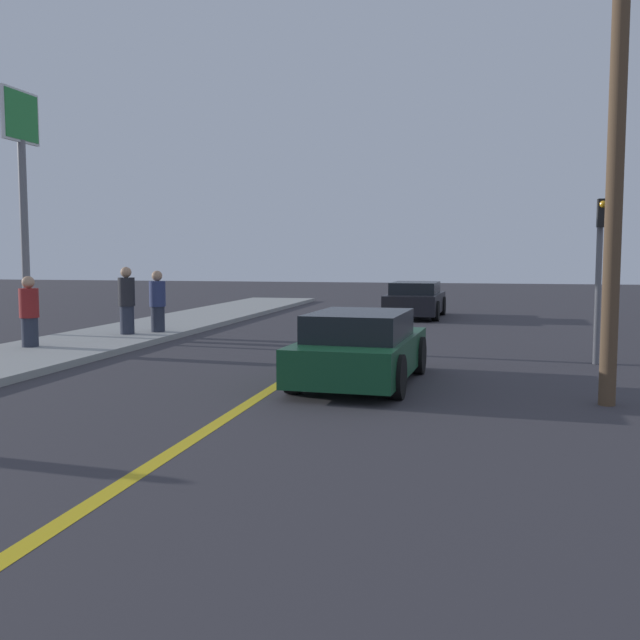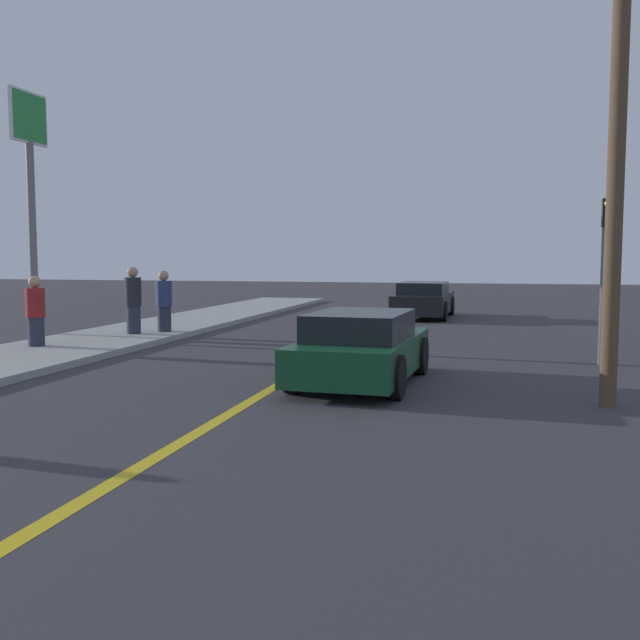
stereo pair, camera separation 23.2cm
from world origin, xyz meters
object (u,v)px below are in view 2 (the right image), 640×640
Objects in this scene: car_ahead_center at (424,300)px; roadside_sign at (30,163)px; pedestrian_by_sign at (164,302)px; pedestrian_mid_group at (36,312)px; pedestrian_far_standing at (133,301)px; traffic_light at (604,262)px; car_near_right_lane at (361,348)px; utility_pole at (615,196)px.

car_ahead_center is 13.42m from roadside_sign.
roadside_sign is at bearing -158.92° from pedestrian_by_sign.
pedestrian_mid_group is (-7.61, -11.19, 0.30)m from car_ahead_center.
pedestrian_far_standing is 11.45m from traffic_light.
roadside_sign is (-3.10, -1.20, 3.60)m from pedestrian_by_sign.
pedestrian_mid_group reaches higher than car_near_right_lane.
utility_pole reaches higher than pedestrian_far_standing.
pedestrian_by_sign is (0.53, 0.69, -0.06)m from pedestrian_far_standing.
car_near_right_lane is at bearing -35.65° from pedestrian_far_standing.
pedestrian_far_standing reaches higher than car_near_right_lane.
pedestrian_far_standing is 4.41m from roadside_sign.
car_ahead_center reaches higher than car_near_right_lane.
pedestrian_by_sign is (1.41, 3.55, 0.03)m from pedestrian_mid_group.
car_ahead_center is at bearing 105.82° from utility_pole.
pedestrian_by_sign is (-6.45, 5.70, 0.34)m from car_near_right_lane.
utility_pole is at bearing -33.01° from pedestrian_by_sign.
utility_pole is at bearing -72.24° from car_ahead_center.
utility_pole is (13.35, -5.46, -1.53)m from roadside_sign.
utility_pole reaches higher than car_near_right_lane.
pedestrian_by_sign is (-6.20, -7.65, 0.33)m from car_ahead_center.
roadside_sign reaches higher than pedestrian_far_standing.
pedestrian_far_standing is (0.88, 2.85, 0.09)m from pedestrian_mid_group.
pedestrian_by_sign is 12.40m from utility_pole.
car_near_right_lane is at bearing -15.35° from pedestrian_mid_group.
pedestrian_far_standing is (-6.73, -8.34, 0.38)m from car_ahead_center.
pedestrian_by_sign is 0.26× the size of roadside_sign.
car_ahead_center is 1.28× the size of traffic_light.
car_ahead_center is at bearing 93.96° from car_near_right_lane.
pedestrian_mid_group is 0.26× the size of utility_pole.
traffic_light is 4.23m from utility_pole.
pedestrian_by_sign is at bearing 141.40° from car_near_right_lane.
pedestrian_by_sign is at bearing 146.99° from utility_pole.
roadside_sign is 1.06× the size of utility_pole.
roadside_sign reaches higher than pedestrian_by_sign.
pedestrian_by_sign is at bearing 52.48° from pedestrian_far_standing.
utility_pole is at bearing -14.95° from pedestrian_mid_group.
traffic_light is 14.10m from roadside_sign.
roadside_sign is at bearing -134.50° from car_ahead_center.
car_ahead_center is 10.72m from pedestrian_far_standing.
car_ahead_center is at bearing 43.55° from roadside_sign.
car_near_right_lane is 8.61m from pedestrian_by_sign.
pedestrian_far_standing reaches higher than pedestrian_mid_group.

